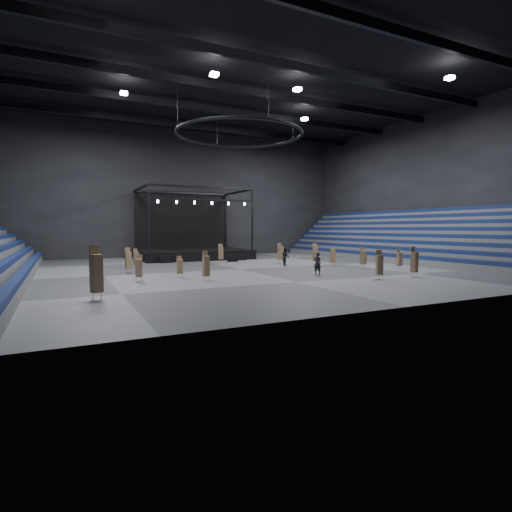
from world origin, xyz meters
name	(u,v)px	position (x,y,z in m)	size (l,w,h in m)	color
floor	(240,269)	(0.00, 0.00, 0.00)	(50.00, 50.00, 0.00)	#4D4E50
ceiling	(239,81)	(0.00, 0.00, 18.00)	(50.00, 42.00, 0.20)	black
wall_back	(181,193)	(0.00, 21.00, 9.00)	(50.00, 0.20, 18.00)	black
wall_front	(411,127)	(0.00, -21.00, 9.00)	(50.00, 0.20, 18.00)	black
wall_right	(424,188)	(25.00, 0.00, 9.00)	(0.20, 42.00, 18.00)	black
bleachers_right	(410,247)	(22.94, 0.00, 1.73)	(7.20, 40.00, 6.40)	#535456
stage	(191,247)	(0.00, 16.24, 1.45)	(14.00, 10.00, 9.20)	black
truss_ring	(239,134)	(0.00, 0.00, 13.00)	(12.30, 12.30, 5.15)	black
roof_girders	(239,90)	(0.00, 0.00, 17.20)	(49.00, 30.35, 0.70)	black
floodlights	(258,82)	(0.00, -4.00, 16.60)	(28.60, 16.60, 0.25)	white
flight_case_left	(166,259)	(-4.85, 10.26, 0.44)	(1.31, 0.65, 0.87)	black
flight_case_mid	(232,258)	(2.79, 8.48, 0.40)	(1.19, 0.59, 0.79)	black
flight_case_right	(241,257)	(4.68, 10.10, 0.37)	(1.12, 0.56, 0.75)	black
chair_stack_0	(333,256)	(10.26, -1.33, 1.06)	(0.54, 0.54, 1.98)	silver
chair_stack_1	(379,264)	(6.69, -11.99, 1.20)	(0.58, 0.58, 2.32)	silver
chair_stack_2	(180,266)	(-7.15, -4.24, 0.97)	(0.44, 0.44, 1.79)	silver
chair_stack_3	(128,260)	(-10.36, 1.09, 1.20)	(0.53, 0.53, 2.31)	silver
chair_stack_4	(96,272)	(-14.01, -11.99, 1.57)	(0.72, 0.72, 3.11)	silver
chair_stack_5	(414,261)	(10.48, -11.99, 1.28)	(0.52, 0.52, 2.51)	silver
chair_stack_6	(136,258)	(-9.02, 5.12, 1.05)	(0.52, 0.52, 1.99)	silver
chair_stack_7	(96,267)	(-13.42, -4.33, 1.20)	(0.67, 0.67, 2.24)	silver
chair_stack_8	(280,253)	(6.80, 3.89, 1.24)	(0.59, 0.59, 2.34)	silver
chair_stack_9	(206,265)	(-5.84, -6.88, 1.19)	(0.48, 0.48, 2.31)	silver
chair_stack_10	(315,253)	(9.60, 1.01, 1.24)	(0.68, 0.68, 2.32)	silver
chair_stack_11	(139,267)	(-10.56, -5.34, 1.11)	(0.58, 0.58, 2.06)	silver
chair_stack_12	(363,257)	(11.53, -4.60, 1.13)	(0.58, 0.58, 2.11)	silver
chair_stack_13	(399,259)	(14.00, -6.97, 1.02)	(0.45, 0.45, 1.95)	silver
chair_stack_14	(221,252)	(1.12, 8.01, 1.18)	(0.59, 0.59, 2.19)	silver
man_center	(317,263)	(4.18, -7.18, 0.98)	(0.71, 0.47, 1.95)	black
crew_member	(286,256)	(6.06, 1.44, 0.97)	(0.94, 0.73, 1.94)	black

